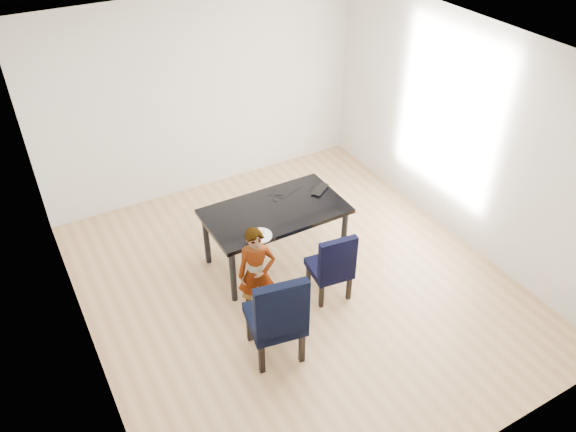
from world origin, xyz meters
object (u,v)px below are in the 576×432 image
dining_table (275,236)px  chair_right (329,263)px  child (257,273)px  laptop (317,189)px  chair_left (275,312)px  plate (260,236)px

dining_table → chair_right: chair_right is taller
child → laptop: child is taller
child → chair_left: bearing=-78.1°
chair_right → chair_left: bearing=-146.8°
plate → laptop: (1.01, 0.47, 0.00)m
dining_table → laptop: size_ratio=5.51×
dining_table → laptop: 0.75m
chair_right → child: size_ratio=0.80×
dining_table → child: 0.88m
chair_left → laptop: (1.30, 1.34, 0.23)m
chair_right → plate: size_ratio=3.26×
child → laptop: size_ratio=3.75×
chair_left → child: bearing=90.8°
dining_table → child: (-0.57, -0.65, 0.17)m
chair_left → child: child is taller
plate → laptop: bearing=25.0°
chair_right → child: child is taller
dining_table → plate: plate is taller
laptop → child: bearing=0.0°
laptop → chair_right: bearing=34.2°
dining_table → plate: 0.64m
laptop → chair_left: bearing=13.3°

